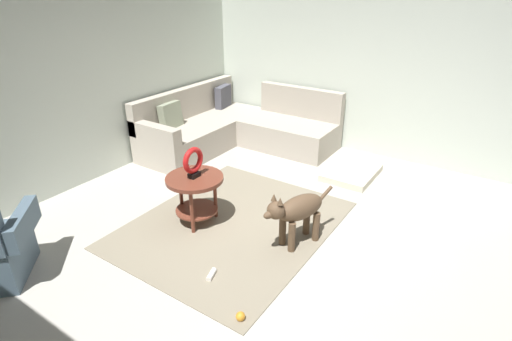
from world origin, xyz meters
The scene contains 11 objects.
ground_plane centered at (0.00, 0.00, -0.05)m, with size 6.00×6.00×0.10m, color #B7B2A8.
wall_back centered at (0.00, 2.94, 1.35)m, with size 6.00×0.12×2.70m, color silver.
wall_right centered at (2.94, 0.00, 1.35)m, with size 0.12×6.00×2.70m, color silver.
area_rug centered at (0.15, 0.70, 0.01)m, with size 2.30×1.90×0.01m, color gray.
sectional_couch centered at (1.99, 2.02, 0.29)m, with size 2.20×2.25×0.88m.
side_table centered at (-0.01, 1.06, 0.42)m, with size 0.60×0.60×0.54m.
torus_sculpture centered at (-0.01, 1.06, 0.71)m, with size 0.28×0.08×0.33m.
dog_bed_mat centered at (1.98, 0.08, 0.04)m, with size 0.80×0.60×0.09m, color beige.
dog centered at (0.22, -0.02, 0.38)m, with size 0.81×0.39×0.63m.
dog_toy_ball centered at (-0.89, -0.14, 0.04)m, with size 0.07×0.07×0.07m, color orange.
dog_toy_rope centered at (-0.63, 0.36, 0.03)m, with size 0.05×0.05×0.14m, color silver.
Camera 1 is at (-2.70, -1.49, 2.35)m, focal length 27.79 mm.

